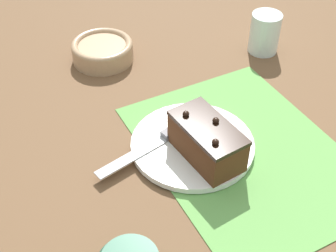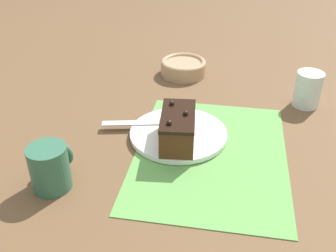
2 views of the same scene
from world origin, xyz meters
TOP-DOWN VIEW (x-y plane):
  - ground_plane at (0.00, 0.00)m, footprint 3.00×3.00m
  - placemat_woven at (0.00, 0.00)m, footprint 0.46×0.34m
  - cake_plate at (0.06, 0.08)m, footprint 0.23×0.23m
  - chocolate_cake at (0.02, 0.08)m, footprint 0.15×0.09m
  - serving_knife at (0.09, 0.13)m, footprint 0.07×0.22m
  - drinking_glass at (0.28, -0.24)m, footprint 0.07×0.07m
  - small_bowl at (0.42, 0.12)m, footprint 0.14×0.14m

SIDE VIEW (x-z plane):
  - ground_plane at x=0.00m, z-range 0.00..0.00m
  - placemat_woven at x=0.00m, z-range 0.00..0.00m
  - cake_plate at x=0.06m, z-range 0.00..0.02m
  - serving_knife at x=0.09m, z-range 0.01..0.03m
  - small_bowl at x=0.42m, z-range 0.00..0.05m
  - drinking_glass at x=0.28m, z-range 0.00..0.10m
  - chocolate_cake at x=0.02m, z-range 0.01..0.09m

